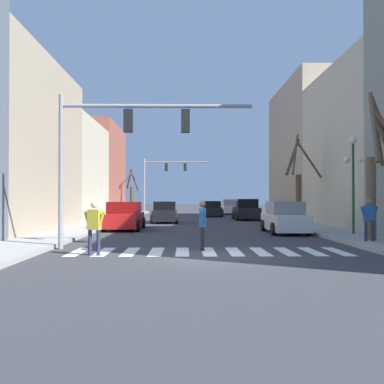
# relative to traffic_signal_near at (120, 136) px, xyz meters

# --- Properties ---
(ground_plane) EXTENTS (240.00, 240.00, 0.00)m
(ground_plane) POSITION_rel_traffic_signal_near_xyz_m (3.20, -2.12, -4.12)
(ground_plane) COLOR #38383D
(building_row_left) EXTENTS (6.00, 46.58, 12.49)m
(building_row_left) POSITION_rel_traffic_signal_near_xyz_m (-7.91, 13.85, 0.96)
(building_row_left) COLOR #515B66
(building_row_left) RESTS_ON ground_plane
(building_row_right) EXTENTS (6.00, 39.30, 13.13)m
(building_row_right) POSITION_rel_traffic_signal_near_xyz_m (14.32, 11.17, 1.89)
(building_row_right) COLOR gray
(building_row_right) RESTS_ON ground_plane
(crosswalk_stripes) EXTENTS (9.45, 2.60, 0.01)m
(crosswalk_stripes) POSITION_rel_traffic_signal_near_xyz_m (3.20, -0.89, -4.12)
(crosswalk_stripes) COLOR white
(crosswalk_stripes) RESTS_ON ground_plane
(traffic_signal_near) EXTENTS (7.08, 0.28, 5.64)m
(traffic_signal_near) POSITION_rel_traffic_signal_near_xyz_m (0.00, 0.00, 0.00)
(traffic_signal_near) COLOR gray
(traffic_signal_near) RESTS_ON ground_plane
(traffic_signal_far) EXTENTS (7.02, 0.28, 6.24)m
(traffic_signal_far) POSITION_rel_traffic_signal_near_xyz_m (-0.11, 33.03, 0.42)
(traffic_signal_far) COLOR gray
(traffic_signal_far) RESTS_ON ground_plane
(street_lamp_right_corner) EXTENTS (0.95, 0.36, 4.68)m
(street_lamp_right_corner) POSITION_rel_traffic_signal_near_xyz_m (10.49, 5.05, -0.67)
(street_lamp_right_corner) COLOR #1E4C2D
(street_lamp_right_corner) RESTS_ON sidewalk_right
(car_parked_right_mid) EXTENTS (1.99, 4.12, 1.58)m
(car_parked_right_mid) POSITION_rel_traffic_signal_near_xyz_m (5.13, 28.93, -3.38)
(car_parked_right_mid) COLOR black
(car_parked_right_mid) RESTS_ON ground_plane
(car_parked_right_near) EXTENTS (2.16, 4.88, 1.65)m
(car_parked_right_near) POSITION_rel_traffic_signal_near_xyz_m (-1.19, 10.08, -3.35)
(car_parked_right_near) COLOR red
(car_parked_right_near) RESTS_ON ground_plane
(car_parked_left_mid) EXTENTS (2.10, 4.59, 1.71)m
(car_parked_left_mid) POSITION_rel_traffic_signal_near_xyz_m (7.62, 35.72, -3.32)
(car_parked_left_mid) COLOR white
(car_parked_left_mid) RESTS_ON ground_plane
(car_driving_away_lane) EXTENTS (2.12, 4.78, 1.80)m
(car_driving_away_lane) POSITION_rel_traffic_signal_near_xyz_m (7.61, 21.93, -3.29)
(car_driving_away_lane) COLOR black
(car_driving_away_lane) RESTS_ON ground_plane
(car_driving_toward_lane) EXTENTS (1.99, 4.68, 1.60)m
(car_driving_toward_lane) POSITION_rel_traffic_signal_near_xyz_m (0.85, 17.77, -3.37)
(car_driving_toward_lane) COLOR black
(car_driving_toward_lane) RESTS_ON ground_plane
(car_parked_right_far) EXTENTS (2.00, 4.73, 1.69)m
(car_parked_right_far) POSITION_rel_traffic_signal_near_xyz_m (7.67, 7.30, -3.33)
(car_parked_right_far) COLOR white
(car_parked_right_far) RESTS_ON ground_plane
(pedestrian_near_right_corner) EXTENTS (0.23, 0.75, 1.76)m
(pedestrian_near_right_corner) POSITION_rel_traffic_signal_near_xyz_m (3.01, -0.53, -3.08)
(pedestrian_near_right_corner) COLOR black
(pedestrian_near_right_corner) RESTS_ON ground_plane
(pedestrian_waiting_at_curb) EXTENTS (0.73, 0.24, 1.69)m
(pedestrian_waiting_at_curb) POSITION_rel_traffic_signal_near_xyz_m (9.70, 1.27, -2.97)
(pedestrian_waiting_at_curb) COLOR #282D47
(pedestrian_waiting_at_curb) RESTS_ON sidewalk_right
(pedestrian_on_left_sidewalk) EXTENTS (0.75, 0.33, 1.75)m
(pedestrian_on_left_sidewalk) POSITION_rel_traffic_signal_near_xyz_m (-0.55, -1.85, -3.08)
(pedestrian_on_left_sidewalk) COLOR #282D47
(pedestrian_on_left_sidewalk) RESTS_ON ground_plane
(street_tree_left_far) EXTENTS (2.08, 2.86, 6.10)m
(street_tree_left_far) POSITION_rel_traffic_signal_near_xyz_m (10.29, 1.98, -0.96)
(street_tree_left_far) COLOR brown
(street_tree_left_far) RESTS_ON sidewalk_right
(street_tree_right_mid) EXTENTS (2.55, 2.18, 5.82)m
(street_tree_right_mid) POSITION_rel_traffic_signal_near_xyz_m (9.58, 11.93, -1.52)
(street_tree_right_mid) COLOR brown
(street_tree_right_mid) RESTS_ON sidewalk_right
(street_tree_left_near) EXTENTS (2.03, 2.29, 5.03)m
(street_tree_left_near) POSITION_rel_traffic_signal_near_xyz_m (-3.64, 33.72, -1.80)
(street_tree_left_near) COLOR #473828
(street_tree_left_near) RESTS_ON sidewalk_left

